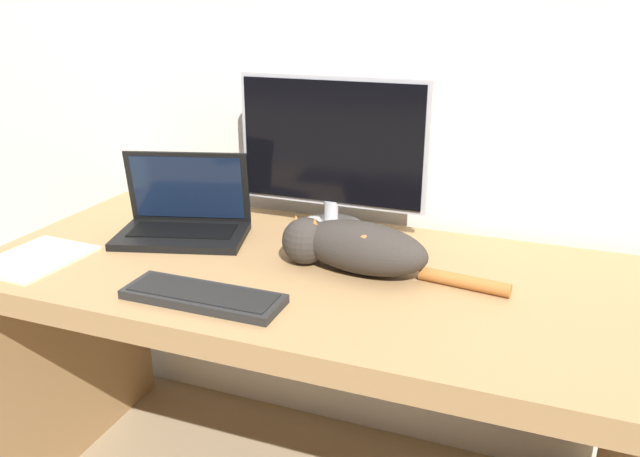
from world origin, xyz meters
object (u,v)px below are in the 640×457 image
external_keyboard (203,296)px  cat (354,246)px  monitor (332,152)px  laptop (184,220)px

external_keyboard → cat: bearing=46.9°
cat → external_keyboard: bearing=-125.5°
monitor → cat: (0.15, -0.25, -0.16)m
monitor → cat: size_ratio=0.96×
laptop → cat: laptop is taller
laptop → external_keyboard: laptop is taller
laptop → external_keyboard: bearing=-68.4°
external_keyboard → cat: (0.26, 0.28, 0.05)m
monitor → laptop: size_ratio=1.37×
monitor → external_keyboard: 0.58m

